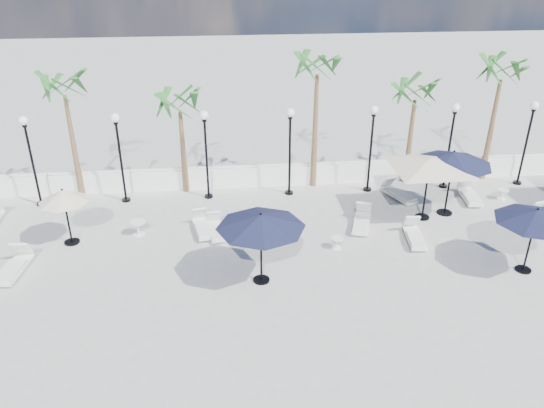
{
  "coord_description": "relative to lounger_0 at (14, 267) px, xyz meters",
  "views": [
    {
      "loc": [
        -2.88,
        -14.29,
        9.96
      ],
      "look_at": [
        -1.15,
        2.57,
        1.5
      ],
      "focal_mm": 35.0,
      "sensor_mm": 36.0,
      "label": 1
    }
  ],
  "objects": [
    {
      "name": "ground",
      "position": [
        9.92,
        -1.3,
        -0.24
      ],
      "size": [
        100.0,
        100.0,
        0.0
      ],
      "primitive_type": "plane",
      "color": "gray",
      "rests_on": "ground"
    },
    {
      "name": "balustrade",
      "position": [
        9.92,
        6.2,
        0.23
      ],
      "size": [
        26.0,
        0.3,
        1.01
      ],
      "color": "white",
      "rests_on": "ground"
    },
    {
      "name": "lamppost_0",
      "position": [
        -0.58,
        5.2,
        2.25
      ],
      "size": [
        0.36,
        0.36,
        3.84
      ],
      "color": "black",
      "rests_on": "ground"
    },
    {
      "name": "lamppost_1",
      "position": [
        2.92,
        5.2,
        2.25
      ],
      "size": [
        0.36,
        0.36,
        3.84
      ],
      "color": "black",
      "rests_on": "ground"
    },
    {
      "name": "lamppost_2",
      "position": [
        6.42,
        5.2,
        2.25
      ],
      "size": [
        0.36,
        0.36,
        3.84
      ],
      "color": "black",
      "rests_on": "ground"
    },
    {
      "name": "lamppost_3",
      "position": [
        9.92,
        5.2,
        2.25
      ],
      "size": [
        0.36,
        0.36,
        3.84
      ],
      "color": "black",
      "rests_on": "ground"
    },
    {
      "name": "lamppost_4",
      "position": [
        13.42,
        5.2,
        2.25
      ],
      "size": [
        0.36,
        0.36,
        3.84
      ],
      "color": "black",
      "rests_on": "ground"
    },
    {
      "name": "lamppost_5",
      "position": [
        16.92,
        5.2,
        2.25
      ],
      "size": [
        0.36,
        0.36,
        3.84
      ],
      "color": "black",
      "rests_on": "ground"
    },
    {
      "name": "lamppost_6",
      "position": [
        20.42,
        5.2,
        2.25
      ],
      "size": [
        0.36,
        0.36,
        3.84
      ],
      "color": "black",
      "rests_on": "ground"
    },
    {
      "name": "palm_0",
      "position": [
        0.92,
        6.0,
        4.29
      ],
      "size": [
        2.6,
        2.6,
        5.5
      ],
      "color": "brown",
      "rests_on": "ground"
    },
    {
      "name": "palm_1",
      "position": [
        5.42,
        6.0,
        3.51
      ],
      "size": [
        2.6,
        2.6,
        4.7
      ],
      "color": "brown",
      "rests_on": "ground"
    },
    {
      "name": "palm_2",
      "position": [
        11.12,
        6.0,
        4.88
      ],
      "size": [
        2.6,
        2.6,
        6.1
      ],
      "color": "brown",
      "rests_on": "ground"
    },
    {
      "name": "palm_3",
      "position": [
        15.42,
        6.0,
        3.71
      ],
      "size": [
        2.6,
        2.6,
        4.9
      ],
      "color": "brown",
      "rests_on": "ground"
    },
    {
      "name": "palm_4",
      "position": [
        19.12,
        6.0,
        4.49
      ],
      "size": [
        2.6,
        2.6,
        5.7
      ],
      "color": "brown",
      "rests_on": "ground"
    },
    {
      "name": "lounger_0",
      "position": [
        0.0,
        0.0,
        0.0
      ],
      "size": [
        0.82,
        1.96,
        0.71
      ],
      "rotation": [
        0.0,
        0.0,
        -0.11
      ],
      "color": "white",
      "rests_on": "ground"
    },
    {
      "name": "lounger_2",
      "position": [
        6.21,
        2.18,
        -0.02
      ],
      "size": [
        0.9,
        1.83,
        0.66
      ],
      "rotation": [
        0.0,
        0.0,
        0.2
      ],
      "color": "white",
      "rests_on": "ground"
    },
    {
      "name": "lounger_3",
      "position": [
        6.71,
        1.96,
        -0.03
      ],
      "size": [
        0.76,
        1.72,
        0.62
      ],
      "rotation": [
        0.0,
        0.0,
        0.14
      ],
      "color": "white",
      "rests_on": "ground"
    },
    {
      "name": "lounger_4",
      "position": [
        13.99,
        0.69,
        -0.02
      ],
      "size": [
        0.8,
        1.84,
        0.67
      ],
      "rotation": [
        0.0,
        0.0,
        -0.13
      ],
      "color": "white",
      "rests_on": "ground"
    },
    {
      "name": "lounger_5",
      "position": [
        14.54,
        4.27,
        -0.01
      ],
      "size": [
        1.23,
        1.87,
        0.67
      ],
      "rotation": [
        0.0,
        0.0,
        0.4
      ],
      "color": "white",
      "rests_on": "ground"
    },
    {
      "name": "lounger_6",
      "position": [
        12.32,
        1.96,
        -0.01
      ],
      "size": [
        1.17,
        1.94,
        0.69
      ],
      "rotation": [
        0.0,
        0.0,
        -0.34
      ],
      "color": "white",
      "rests_on": "ground"
    },
    {
      "name": "lounger_7",
      "position": [
        17.51,
        3.84,
        -0.0
      ],
      "size": [
        0.85,
        1.95,
        0.7
      ],
      "rotation": [
        0.0,
        0.0,
        -0.13
      ],
      "color": "white",
      "rests_on": "ground"
    },
    {
      "name": "side_table_0",
      "position": [
        3.82,
        2.19,
        0.1
      ],
      "size": [
        0.58,
        0.58,
        0.56
      ],
      "color": "white",
      "rests_on": "ground"
    },
    {
      "name": "side_table_1",
      "position": [
        11.03,
        0.45,
        0.02
      ],
      "size": [
        0.44,
        0.44,
        0.43
      ],
      "color": "white",
      "rests_on": "ground"
    },
    {
      "name": "side_table_2",
      "position": [
        18.93,
        3.72,
        0.03
      ],
      "size": [
        0.46,
        0.46,
        0.45
      ],
      "color": "white",
      "rests_on": "ground"
    },
    {
      "name": "parasol_navy_left",
      "position": [
        8.16,
        -1.28,
        1.96
      ],
      "size": [
        2.83,
        2.83,
        2.5
      ],
      "color": "black",
      "rests_on": "ground"
    },
    {
      "name": "parasol_navy_mid",
      "position": [
        15.97,
        2.71,
        2.16
      ],
      "size": [
        3.05,
        3.05,
        2.73
      ],
      "color": "black",
      "rests_on": "ground"
    },
    {
      "name": "parasol_navy_right",
      "position": [
        16.97,
        -1.58,
        1.83
      ],
      "size": [
        2.63,
        2.63,
        2.35
      ],
      "color": "black",
      "rests_on": "ground"
    },
    {
      "name": "parasol_cream_sq_a",
      "position": [
        14.93,
        2.43,
        2.31
      ],
      "size": [
        5.61,
        5.61,
        2.75
      ],
      "color": "black",
      "rests_on": "ground"
    },
    {
      "name": "parasol_cream_small",
      "position": [
        1.44,
        1.84,
        1.63
      ],
      "size": [
        1.78,
        1.78,
        2.19
      ],
      "color": "black",
      "rests_on": "ground"
    }
  ]
}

